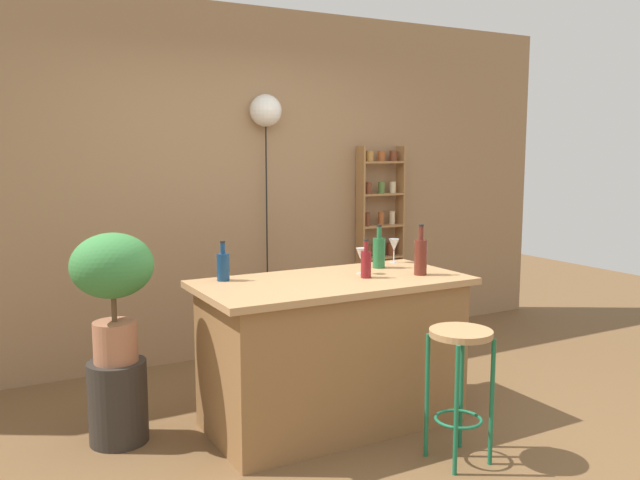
{
  "coord_description": "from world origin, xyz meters",
  "views": [
    {
      "loc": [
        -1.95,
        -3.09,
        1.67
      ],
      "look_at": [
        0.05,
        0.55,
        1.11
      ],
      "focal_mm": 37.2,
      "sensor_mm": 36.0,
      "label": 1
    }
  ],
  "objects": [
    {
      "name": "ground",
      "position": [
        0.0,
        0.0,
        0.0
      ],
      "size": [
        12.0,
        12.0,
        0.0
      ],
      "primitive_type": "plane",
      "color": "brown"
    },
    {
      "name": "back_wall",
      "position": [
        0.0,
        1.95,
        1.4
      ],
      "size": [
        6.4,
        0.1,
        2.8
      ],
      "primitive_type": "cube",
      "color": "#997551",
      "rests_on": "ground"
    },
    {
      "name": "kitchen_counter",
      "position": [
        0.0,
        0.3,
        0.45
      ],
      "size": [
        1.63,
        0.8,
        0.9
      ],
      "color": "olive",
      "rests_on": "ground"
    },
    {
      "name": "bar_stool",
      "position": [
        0.34,
        -0.46,
        0.54
      ],
      "size": [
        0.34,
        0.34,
        0.73
      ],
      "color": "#196642",
      "rests_on": "ground"
    },
    {
      "name": "spice_shelf",
      "position": [
        1.36,
        1.82,
        0.86
      ],
      "size": [
        0.44,
        0.13,
        1.7
      ],
      "color": "#9E7042",
      "rests_on": "ground"
    },
    {
      "name": "plant_stool",
      "position": [
        -1.21,
        0.66,
        0.24
      ],
      "size": [
        0.33,
        0.33,
        0.48
      ],
      "primitive_type": "cylinder",
      "color": "#2D2823",
      "rests_on": "ground"
    },
    {
      "name": "potted_plant",
      "position": [
        -1.21,
        0.66,
        0.96
      ],
      "size": [
        0.46,
        0.41,
        0.74
      ],
      "color": "#A86B4C",
      "rests_on": "plant_stool"
    },
    {
      "name": "bottle_olive_oil",
      "position": [
        -0.59,
        0.58,
        0.99
      ],
      "size": [
        0.07,
        0.07,
        0.24
      ],
      "color": "navy",
      "rests_on": "kitchen_counter"
    },
    {
      "name": "bottle_soda_blue",
      "position": [
        0.2,
        0.25,
        0.99
      ],
      "size": [
        0.06,
        0.06,
        0.24
      ],
      "color": "maroon",
      "rests_on": "kitchen_counter"
    },
    {
      "name": "bottle_vinegar",
      "position": [
        0.55,
        0.16,
        1.02
      ],
      "size": [
        0.08,
        0.08,
        0.32
      ],
      "color": "#5B2319",
      "rests_on": "kitchen_counter"
    },
    {
      "name": "bottle_sauce_amber",
      "position": [
        0.46,
        0.49,
        1.01
      ],
      "size": [
        0.08,
        0.08,
        0.28
      ],
      "color": "#236638",
      "rests_on": "kitchen_counter"
    },
    {
      "name": "wine_glass_left",
      "position": [
        0.25,
        0.37,
        1.02
      ],
      "size": [
        0.07,
        0.07,
        0.16
      ],
      "color": "silver",
      "rests_on": "kitchen_counter"
    },
    {
      "name": "wine_glass_center",
      "position": [
        0.67,
        0.62,
        1.02
      ],
      "size": [
        0.07,
        0.07,
        0.16
      ],
      "color": "silver",
      "rests_on": "kitchen_counter"
    },
    {
      "name": "pendant_globe_light",
      "position": [
        0.26,
        1.84,
        1.97
      ],
      "size": [
        0.26,
        0.26,
        2.11
      ],
      "color": "black",
      "rests_on": "ground"
    }
  ]
}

